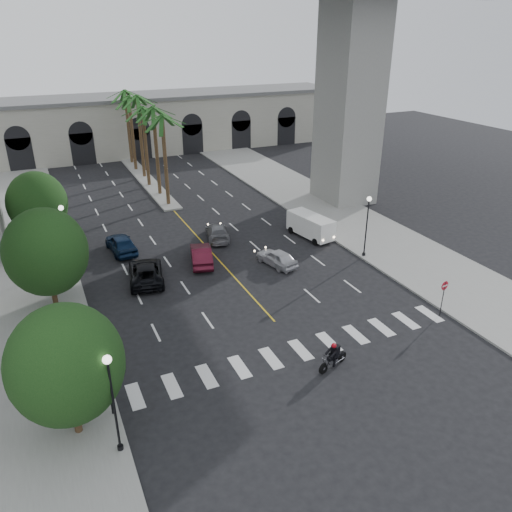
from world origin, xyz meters
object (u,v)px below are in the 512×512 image
(car_a, at_px, (277,258))
(car_c, at_px, (146,272))
(car_b, at_px, (201,255))
(pedestrian_a, at_px, (76,323))
(lamp_post_left_far, at_px, (65,231))
(motorcycle_rider, at_px, (334,356))
(traffic_signal_far, at_px, (95,333))
(cargo_van, at_px, (311,225))
(traffic_signal_near, at_px, (107,375))
(car_d, at_px, (217,232))
(do_not_enter_sign, at_px, (444,291))
(lamp_post_left_near, at_px, (113,396))
(car_e, at_px, (121,243))
(lamp_post_right, at_px, (367,221))

(car_a, height_order, car_c, car_c)
(car_b, xyz_separation_m, pedestrian_a, (-10.58, -6.81, 0.16))
(lamp_post_left_far, xyz_separation_m, motorcycle_rider, (12.30, -19.71, -2.47))
(traffic_signal_far, bearing_deg, cargo_van, 30.34)
(traffic_signal_near, bearing_deg, car_d, 56.54)
(motorcycle_rider, xyz_separation_m, pedestrian_a, (-12.98, 9.43, 0.18))
(lamp_post_left_far, xyz_separation_m, do_not_enter_sign, (21.90, -17.93, -1.34))
(lamp_post_left_far, height_order, traffic_signal_far, lamp_post_left_far)
(cargo_van, bearing_deg, traffic_signal_near, -152.03)
(cargo_van, bearing_deg, lamp_post_left_near, -148.12)
(car_e, distance_m, do_not_enter_sign, 26.22)
(cargo_van, height_order, do_not_enter_sign, do_not_enter_sign)
(lamp_post_left_far, xyz_separation_m, lamp_post_right, (22.80, -8.00, 0.00))
(car_b, relative_size, car_e, 0.98)
(motorcycle_rider, xyz_separation_m, car_d, (0.60, 20.58, -0.08))
(car_c, bearing_deg, do_not_enter_sign, 152.26)
(lamp_post_right, xyz_separation_m, traffic_signal_far, (-22.70, -6.50, -0.71))
(motorcycle_rider, xyz_separation_m, cargo_van, (8.61, 17.39, 0.42))
(lamp_post_left_far, bearing_deg, pedestrian_a, -93.80)
(car_e, distance_m, cargo_van, 16.99)
(lamp_post_left_near, relative_size, car_a, 1.36)
(car_c, distance_m, pedestrian_a, 8.01)
(traffic_signal_near, distance_m, pedestrian_a, 8.41)
(car_a, distance_m, car_c, 10.49)
(car_b, relative_size, car_c, 0.87)
(lamp_post_left_near, relative_size, cargo_van, 1.04)
(car_b, bearing_deg, do_not_enter_sign, 144.08)
(traffic_signal_near, height_order, car_e, traffic_signal_near)
(lamp_post_right, distance_m, motorcycle_rider, 15.93)
(traffic_signal_near, xyz_separation_m, car_d, (12.80, 19.36, -1.84))
(lamp_post_right, distance_m, car_d, 13.53)
(pedestrian_a, distance_m, do_not_enter_sign, 23.86)
(lamp_post_left_far, xyz_separation_m, cargo_van, (20.91, -2.32, -2.06))
(lamp_post_left_far, distance_m, traffic_signal_far, 14.52)
(car_d, distance_m, pedestrian_a, 17.57)
(car_a, xyz_separation_m, cargo_van, (5.50, 4.03, 0.49))
(traffic_signal_near, height_order, cargo_van, traffic_signal_near)
(traffic_signal_far, bearing_deg, lamp_post_right, 15.98)
(car_e, bearing_deg, lamp_post_right, 147.99)
(lamp_post_right, bearing_deg, traffic_signal_near, -155.18)
(car_a, distance_m, pedestrian_a, 16.56)
(car_c, height_order, cargo_van, cargo_van)
(car_d, bearing_deg, traffic_signal_near, 69.78)
(lamp_post_right, relative_size, traffic_signal_far, 1.47)
(car_a, xyz_separation_m, car_d, (-2.50, 7.21, 0.00))
(car_b, distance_m, pedestrian_a, 12.58)
(lamp_post_right, relative_size, car_c, 1.00)
(car_a, distance_m, do_not_enter_sign, 13.33)
(lamp_post_left_near, bearing_deg, cargo_van, 41.78)
(lamp_post_left_near, bearing_deg, car_b, 60.54)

